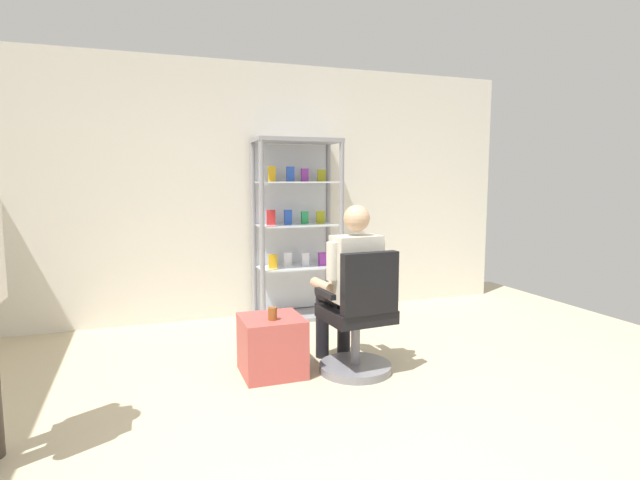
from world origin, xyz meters
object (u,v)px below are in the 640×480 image
at_px(seated_shopkeeper, 349,279).
at_px(office_chair, 359,324).
at_px(storage_crate, 272,345).
at_px(tea_glass, 273,314).
at_px(display_cabinet_main, 295,228).

bearing_deg(seated_shopkeeper, office_chair, -85.41).
distance_m(storage_crate, tea_glass, 0.28).
xyz_separation_m(seated_shopkeeper, storage_crate, (-0.61, 0.07, -0.49)).
relative_size(seated_shopkeeper, tea_glass, 13.54).
relative_size(display_cabinet_main, seated_shopkeeper, 1.47).
relative_size(seated_shopkeeper, storage_crate, 2.81).
xyz_separation_m(display_cabinet_main, office_chair, (-0.03, -1.75, -0.57)).
bearing_deg(storage_crate, tea_glass, -97.79).
relative_size(display_cabinet_main, storage_crate, 4.14).
bearing_deg(storage_crate, seated_shopkeeper, -6.19).
relative_size(display_cabinet_main, tea_glass, 19.95).
distance_m(display_cabinet_main, tea_glass, 1.79).
distance_m(display_cabinet_main, storage_crate, 1.81).
bearing_deg(display_cabinet_main, seated_shopkeeper, -91.43).
height_order(seated_shopkeeper, storage_crate, seated_shopkeeper).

